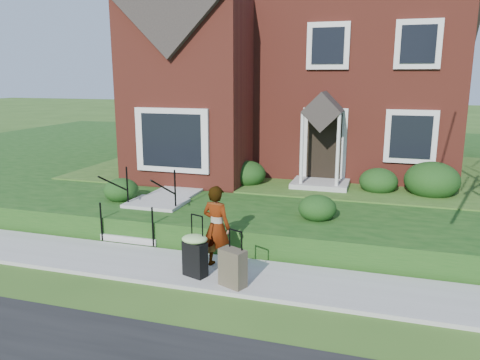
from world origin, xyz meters
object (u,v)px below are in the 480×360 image
at_px(front_steps, 148,214).
at_px(suitcase_olive, 233,268).
at_px(suitcase_black, 195,253).
at_px(woman, 216,227).

bearing_deg(front_steps, suitcase_olive, -38.82).
distance_m(suitcase_black, suitcase_olive, 0.85).
relative_size(front_steps, suitcase_black, 1.70).
xyz_separation_m(front_steps, woman, (2.36, -1.60, 0.42)).
bearing_deg(suitcase_olive, woman, 150.52).
distance_m(front_steps, suitcase_olive, 3.78).
relative_size(woman, suitcase_olive, 1.58).
bearing_deg(woman, suitcase_olive, 140.37).
height_order(front_steps, suitcase_olive, front_steps).
height_order(woman, suitcase_black, woman).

